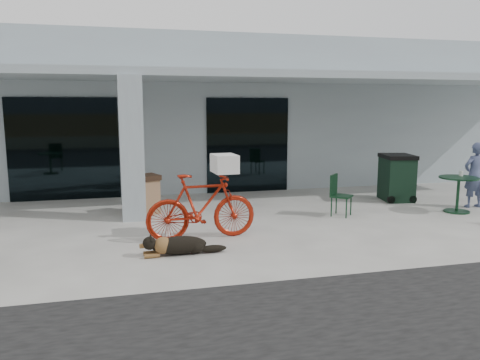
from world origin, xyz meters
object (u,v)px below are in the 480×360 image
object	(u,v)px
dog	(179,244)
cafe_table_far	(458,195)
wheeled_bin	(397,177)
bicycle	(201,207)
trash_receptacle	(147,194)
cafe_chair_far_a	(342,195)
person	(474,175)

from	to	relation	value
dog	cafe_table_far	xyz separation A→B (m)	(6.73, 1.61, 0.24)
cafe_table_far	wheeled_bin	bearing A→B (deg)	110.83
bicycle	dog	xyz separation A→B (m)	(-0.52, -0.82, -0.44)
trash_receptacle	bicycle	bearing A→B (deg)	-69.51
bicycle	trash_receptacle	world-z (taller)	bicycle
cafe_chair_far_a	trash_receptacle	bearing A→B (deg)	116.65
bicycle	cafe_chair_far_a	size ratio (longest dim) A/B	2.20
cafe_table_far	trash_receptacle	size ratio (longest dim) A/B	0.98
bicycle	person	bearing A→B (deg)	-84.14
bicycle	wheeled_bin	bearing A→B (deg)	-70.45
cafe_chair_far_a	person	distance (m)	3.58
bicycle	cafe_table_far	bearing A→B (deg)	-86.38
cafe_chair_far_a	person	size ratio (longest dim) A/B	0.59
cafe_chair_far_a	trash_receptacle	distance (m)	4.47
cafe_chair_far_a	wheeled_bin	world-z (taller)	wheeled_bin
cafe_chair_far_a	dog	bearing A→B (deg)	159.70
cafe_chair_far_a	trash_receptacle	size ratio (longest dim) A/B	1.04
bicycle	cafe_table_far	xyz separation A→B (m)	(6.21, 0.79, -0.20)
bicycle	person	xyz separation A→B (m)	(6.95, 1.16, 0.18)
person	wheeled_bin	bearing A→B (deg)	-44.23
bicycle	person	distance (m)	7.05
cafe_table_far	wheeled_bin	distance (m)	1.73
cafe_table_far	trash_receptacle	bearing A→B (deg)	167.26
cafe_table_far	person	world-z (taller)	person
cafe_chair_far_a	person	xyz separation A→B (m)	(3.56, 0.06, 0.33)
cafe_table_far	person	bearing A→B (deg)	26.71
dog	person	distance (m)	7.75
trash_receptacle	wheeled_bin	size ratio (longest dim) A/B	0.75
cafe_table_far	cafe_chair_far_a	size ratio (longest dim) A/B	0.95
dog	wheeled_bin	distance (m)	6.92
dog	wheeled_bin	world-z (taller)	wheeled_bin
trash_receptacle	cafe_chair_far_a	bearing A→B (deg)	-16.89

